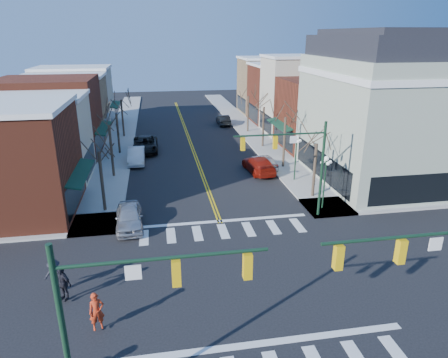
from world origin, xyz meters
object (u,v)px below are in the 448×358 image
car_left_near (129,217)px  car_right_near (259,165)px  car_left_mid (136,156)px  car_right_far (223,120)px  car_right_mid (264,161)px  lamppost_corner (325,174)px  pedestrian_red_a (97,311)px  pedestrian_dark_a (63,283)px  pedestrian_dark_b (55,275)px  lamppost_midblock (296,150)px  car_left_far (145,145)px  victorian_corner (389,108)px

car_left_near → car_right_near: 15.61m
car_left_mid → car_right_far: bearing=54.3°
car_right_far → car_right_mid: bearing=91.5°
lamppost_corner → car_left_mid: 20.80m
pedestrian_red_a → car_right_near: bearing=40.0°
car_left_near → car_right_far: car_left_near is taller
pedestrian_dark_a → car_right_mid: bearing=87.2°
car_right_far → pedestrian_red_a: bearing=72.9°
car_right_near → pedestrian_dark_b: 22.99m
lamppost_midblock → lamppost_corner: bearing=-90.0°
lamppost_midblock → car_left_far: lamppost_midblock is taller
lamppost_midblock → car_right_near: lamppost_midblock is taller
car_right_near → car_left_mid: bearing=-28.4°
lamppost_corner → car_left_far: bearing=125.9°
car_right_mid → pedestrian_dark_a: 24.72m
car_right_far → pedestrian_dark_b: (-15.69, -39.25, 0.26)m
car_left_near → car_right_near: size_ratio=0.86×
lamppost_corner → car_right_far: bearing=94.2°
lamppost_corner → car_right_mid: size_ratio=1.01×
car_left_mid → car_right_far: car_left_mid is taller
car_right_near → car_right_far: car_right_near is taller
car_left_near → pedestrian_red_a: bearing=-98.3°
car_left_mid → pedestrian_red_a: (-0.90, -25.70, 0.28)m
car_left_near → car_right_mid: size_ratio=1.07×
car_left_mid → pedestrian_dark_a: 23.33m
lamppost_corner → pedestrian_dark_a: lamppost_corner is taller
car_left_mid → car_right_mid: bearing=-17.5°
car_left_near → car_right_mid: (12.80, 11.12, -0.05)m
pedestrian_red_a → pedestrian_dark_b: 4.33m
car_left_mid → car_left_near: bearing=-90.0°
car_left_far → car_right_near: (11.11, -9.42, -0.07)m
victorian_corner → pedestrian_dark_a: victorian_corner is taller
victorian_corner → car_left_near: 24.52m
victorian_corner → pedestrian_dark_a: 30.08m
pedestrian_dark_a → car_left_mid: bearing=119.5°
car_left_near → car_left_far: bearing=84.1°
lamppost_corner → victorian_corner: bearing=35.9°
lamppost_corner → car_left_mid: (-14.60, 14.65, -2.17)m
lamppost_corner → pedestrian_dark_b: (-18.04, -7.54, -1.94)m
victorian_corner → car_right_near: (-10.92, 3.51, -5.88)m
pedestrian_dark_a → pedestrian_dark_b: pedestrian_dark_a is taller
car_left_near → car_left_far: (0.87, 19.43, 0.07)m
car_left_far → car_right_far: (11.39, 12.78, -0.09)m
car_right_far → pedestrian_red_a: 44.74m
car_right_mid → pedestrian_dark_a: (-15.66, -19.13, 0.35)m
car_left_mid → car_right_near: bearing=-23.3°
lamppost_midblock → car_right_near: size_ratio=0.81×
car_left_mid → pedestrian_red_a: bearing=-92.0°
lamppost_midblock → pedestrian_dark_a: bearing=-139.3°
lamppost_corner → pedestrian_dark_b: 19.65m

